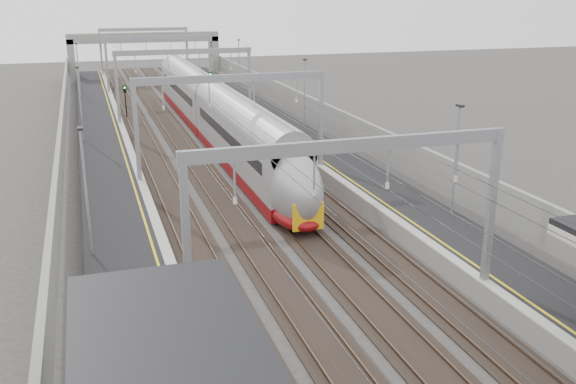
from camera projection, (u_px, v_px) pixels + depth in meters
platform_left at (111, 177)px, 44.31m from camera, size 4.00×120.00×1.00m
platform_right at (327, 159)px, 48.96m from camera, size 4.00×120.00×1.00m
tracks at (225, 174)px, 46.77m from camera, size 11.40×140.00×0.20m
overhead_line at (205, 78)px, 50.95m from camera, size 13.00×140.00×6.60m
overbridge at (144, 44)px, 95.17m from camera, size 22.00×2.20×6.90m
wall_left at (61, 165)px, 43.05m from camera, size 0.30×120.00×3.20m
wall_right at (366, 142)px, 49.56m from camera, size 0.30×120.00×3.20m
train at (218, 121)px, 55.08m from camera, size 2.76×50.20×4.36m
signal_green at (125, 96)px, 66.45m from camera, size 0.32×0.32×3.48m
signal_red_near at (207, 93)px, 67.87m from camera, size 0.32×0.32×3.48m
signal_red_far at (210, 81)px, 77.08m from camera, size 0.32×0.32×3.48m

